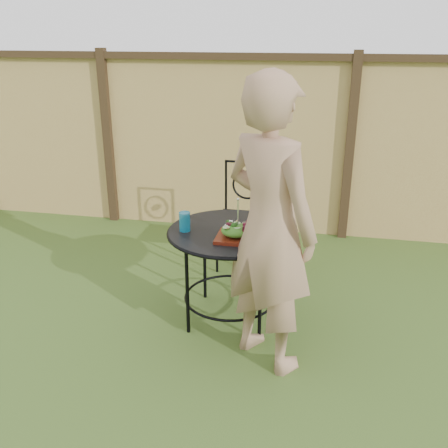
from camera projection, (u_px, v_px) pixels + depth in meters
name	position (u px, v px, depth m)	size (l,w,h in m)	color
ground	(164.00, 334.00, 3.65)	(60.00, 60.00, 0.00)	#264416
fence	(224.00, 143.00, 5.30)	(8.00, 0.12, 1.90)	#E2C16F
patio_table	(230.00, 248.00, 3.65)	(0.92, 0.92, 0.72)	black
patio_chair	(244.00, 212.00, 4.60)	(0.46, 0.46, 0.95)	black
diner	(270.00, 227.00, 3.06)	(0.69, 0.45, 1.89)	#A1795C
salad_plate	(236.00, 237.00, 3.45)	(0.27, 0.27, 0.02)	#47160A
salad	(236.00, 230.00, 3.43)	(0.21, 0.21, 0.08)	#235614
fork	(238.00, 213.00, 3.38)	(0.01, 0.01, 0.18)	silver
drinking_glass	(185.00, 222.00, 3.57)	(0.08, 0.08, 0.14)	#0D78A2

